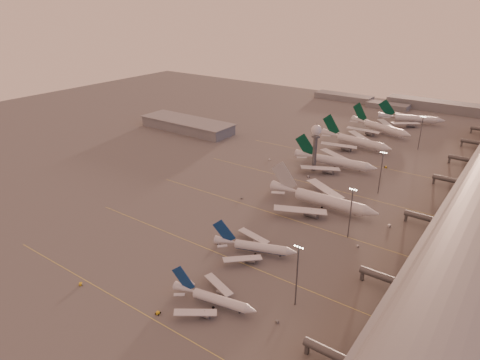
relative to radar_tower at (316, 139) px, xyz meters
The scene contains 26 objects.
ground 121.92m from the radar_tower, 92.39° to the right, with size 700.00×700.00×0.00m, color #524F4F.
taxiway_markings 71.83m from the radar_tower, 68.66° to the right, with size 180.00×185.25×0.02m.
hangar 127.68m from the radar_tower, behind, with size 82.00×27.00×8.50m.
radar_tower is the anchor object (origin of this frame).
mast_a 131.38m from the radar_tower, 66.17° to the right, with size 3.60×0.56×25.00m.
mast_b 82.32m from the radar_tower, 52.43° to the right, with size 3.60×0.56×25.00m.
mast_c 46.66m from the radar_tower, 12.53° to the right, with size 3.60×0.56×25.00m.
mast_d 91.11m from the radar_tower, 61.74° to the left, with size 3.60×0.56×25.00m.
distant_horizon 205.86m from the radar_tower, 90.67° to the left, with size 165.00×37.50×9.00m.
narrowbody_near 141.94m from the radar_tower, 77.69° to the right, with size 33.19×26.26×13.06m.
narrowbody_mid 105.26m from the radar_tower, 77.18° to the right, with size 35.36×27.72×14.40m.
widebody_white 55.96m from the radar_tower, 58.69° to the right, with size 59.84×47.90×21.04m.
greentail_a 22.67m from the radar_tower, 49.77° to the left, with size 54.44×43.79×19.78m.
greentail_b 60.64m from the radar_tower, 85.52° to the left, with size 56.87×45.61×20.75m.
greentail_c 104.36m from the radar_tower, 85.95° to the left, with size 55.24×43.85×20.91m.
greentail_d 147.90m from the radar_tower, 82.33° to the left, with size 53.35×42.41×20.04m.
gsv_truck_a 159.98m from the radar_tower, 96.70° to the right, with size 5.32×5.30×2.23m.
gsv_tug_near 154.54m from the radar_tower, 83.69° to the right, with size 2.82×3.85×0.99m.
gsv_catering_a 143.35m from the radar_tower, 68.17° to the right, with size 4.70×2.55×3.70m.
gsv_tug_mid 106.62m from the radar_tower, 86.97° to the right, with size 4.47×3.46×1.12m.
gsv_truck_b 93.08m from the radar_tower, 51.01° to the right, with size 5.20×3.55×1.98m.
gsv_truck_c 64.95m from the radar_tower, 101.51° to the right, with size 5.33×3.05×2.03m.
gsv_catering_b 78.92m from the radar_tower, 35.39° to the right, with size 6.18×4.62×4.64m.
gsv_tug_far 24.05m from the radar_tower, 77.70° to the right, with size 3.94×3.80×0.98m.
gsv_truck_d 37.91m from the radar_tower, behind, with size 2.93×5.26×2.01m.
gsv_tug_hangar 51.56m from the radar_tower, 40.51° to the left, with size 4.15×3.23×1.04m.
Camera 1 is at (113.51, -111.29, 101.44)m, focal length 32.00 mm.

